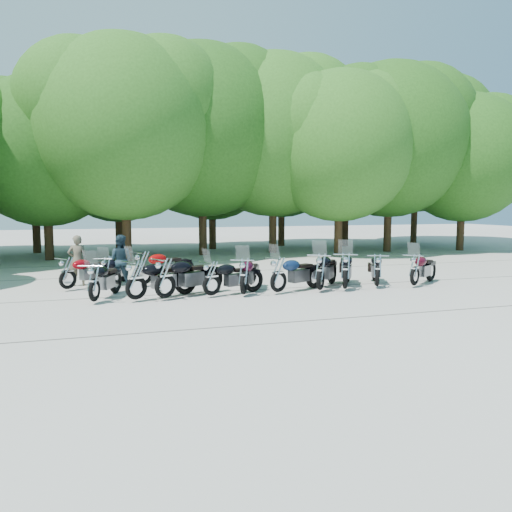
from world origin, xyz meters
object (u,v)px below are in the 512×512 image
object	(u,v)px
motorcycle_10	(67,272)
motorcycle_11	(106,271)
motorcycle_5	(279,273)
motorcycle_0	(94,281)
motorcycle_1	(136,278)
motorcycle_3	(212,277)
motorcycle_8	(377,269)
motorcycle_12	(143,267)
rider_0	(78,260)
rider_1	(120,260)
motorcycle_4	(244,275)
motorcycle_9	(415,269)
motorcycle_7	(345,269)
motorcycle_2	(165,276)
motorcycle_6	(321,270)

from	to	relation	value
motorcycle_10	motorcycle_11	xyz separation A→B (m)	(1.17, 0.14, -0.03)
motorcycle_5	motorcycle_0	bearing A→B (deg)	63.88
motorcycle_1	motorcycle_10	size ratio (longest dim) A/B	1.09
motorcycle_3	motorcycle_11	distance (m)	3.96
motorcycle_8	motorcycle_12	world-z (taller)	motorcycle_12
motorcycle_11	rider_0	distance (m)	1.28
motorcycle_11	motorcycle_3	bearing A→B (deg)	162.81
motorcycle_12	rider_1	distance (m)	0.94
motorcycle_4	motorcycle_10	bearing A→B (deg)	1.53
motorcycle_4	motorcycle_3	bearing A→B (deg)	22.16
motorcycle_8	motorcycle_3	bearing A→B (deg)	28.05
motorcycle_10	motorcycle_12	xyz separation A→B (m)	(2.37, 0.10, 0.06)
motorcycle_8	rider_0	bearing A→B (deg)	7.80
motorcycle_12	motorcycle_10	bearing A→B (deg)	64.02
motorcycle_9	rider_0	size ratio (longest dim) A/B	1.29
motorcycle_3	motorcycle_10	world-z (taller)	motorcycle_10
motorcycle_0	motorcycle_11	bearing A→B (deg)	-75.58
motorcycle_7	motorcycle_8	bearing A→B (deg)	-143.34
motorcycle_1	rider_1	xyz separation A→B (m)	(-0.32, 3.14, 0.19)
motorcycle_2	motorcycle_10	size ratio (longest dim) A/B	1.13
motorcycle_0	motorcycle_12	bearing A→B (deg)	-99.56
rider_1	motorcycle_4	bearing A→B (deg)	157.17
motorcycle_6	rider_1	size ratio (longest dim) A/B	1.42
motorcycle_4	motorcycle_7	distance (m)	3.35
motorcycle_2	motorcycle_4	distance (m)	2.33
motorcycle_6	motorcycle_3	bearing A→B (deg)	36.00
motorcycle_4	rider_0	bearing A→B (deg)	-8.16
motorcycle_2	motorcycle_12	bearing A→B (deg)	-19.91
rider_1	motorcycle_0	bearing A→B (deg)	95.34
motorcycle_7	motorcycle_1	bearing A→B (deg)	28.68
motorcycle_1	motorcycle_12	world-z (taller)	motorcycle_12
motorcycle_3	motorcycle_4	distance (m)	0.97
motorcycle_2	motorcycle_0	bearing A→B (deg)	58.34
motorcycle_0	motorcycle_11	size ratio (longest dim) A/B	1.08
motorcycle_2	motorcycle_9	world-z (taller)	motorcycle_2
motorcycle_8	motorcycle_1	bearing A→B (deg)	28.10
motorcycle_1	motorcycle_2	xyz separation A→B (m)	(0.81, -0.02, 0.03)
motorcycle_5	rider_0	xyz separation A→B (m)	(-5.96, 3.53, 0.21)
motorcycle_2	motorcycle_12	xyz separation A→B (m)	(-0.41, 2.60, -0.02)
motorcycle_0	motorcycle_6	distance (m)	6.78
motorcycle_3	motorcycle_10	distance (m)	4.83
motorcycle_8	motorcycle_10	size ratio (longest dim) A/B	1.04
motorcycle_2	motorcycle_4	size ratio (longest dim) A/B	1.07
motorcycle_1	motorcycle_5	size ratio (longest dim) A/B	1.02
motorcycle_8	rider_1	world-z (taller)	rider_1
motorcycle_7	motorcycle_11	size ratio (longest dim) A/B	1.19
motorcycle_2	motorcycle_7	world-z (taller)	motorcycle_2
motorcycle_6	motorcycle_11	size ratio (longest dim) A/B	1.18
motorcycle_11	rider_1	bearing A→B (deg)	-108.05
motorcycle_5	motorcycle_8	size ratio (longest dim) A/B	1.02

